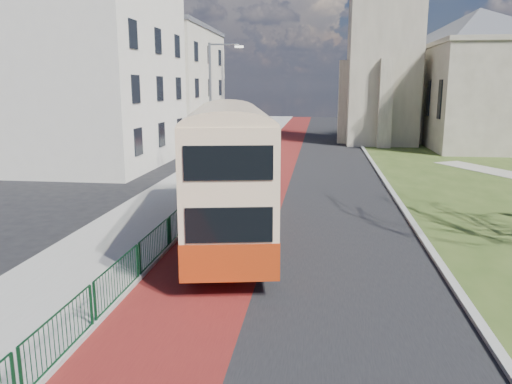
# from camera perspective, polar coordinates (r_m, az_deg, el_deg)

# --- Properties ---
(ground) EXTENTS (160.00, 160.00, 0.00)m
(ground) POSITION_cam_1_polar(r_m,az_deg,el_deg) (13.78, -2.67, -11.92)
(ground) COLOR black
(ground) RESTS_ON ground
(road_carriageway) EXTENTS (9.00, 120.00, 0.01)m
(road_carriageway) POSITION_cam_1_polar(r_m,az_deg,el_deg) (32.88, 5.97, 2.19)
(road_carriageway) COLOR black
(road_carriageway) RESTS_ON ground
(bus_lane) EXTENTS (3.40, 120.00, 0.01)m
(bus_lane) POSITION_cam_1_polar(r_m,az_deg,el_deg) (33.05, 1.28, 2.30)
(bus_lane) COLOR #591414
(bus_lane) RESTS_ON ground
(pavement_west) EXTENTS (4.00, 120.00, 0.12)m
(pavement_west) POSITION_cam_1_polar(r_m,az_deg,el_deg) (33.65, -5.18, 2.52)
(pavement_west) COLOR gray
(pavement_west) RESTS_ON ground
(kerb_west) EXTENTS (0.25, 120.00, 0.13)m
(kerb_west) POSITION_cam_1_polar(r_m,az_deg,el_deg) (33.27, -1.81, 2.47)
(kerb_west) COLOR #999993
(kerb_west) RESTS_ON ground
(kerb_east) EXTENTS (0.25, 80.00, 0.13)m
(kerb_east) POSITION_cam_1_polar(r_m,az_deg,el_deg) (35.05, 13.60, 2.62)
(kerb_east) COLOR #999993
(kerb_east) RESTS_ON ground
(pedestrian_railing) EXTENTS (0.07, 24.00, 1.12)m
(pedestrian_railing) POSITION_cam_1_polar(r_m,az_deg,el_deg) (17.91, -9.81, -4.48)
(pedestrian_railing) COLOR #0D3A1E
(pedestrian_railing) RESTS_ON ground
(gothic_church) EXTENTS (16.38, 18.00, 40.00)m
(gothic_church) POSITION_cam_1_polar(r_m,az_deg,el_deg) (51.99, 19.93, 19.70)
(gothic_church) COLOR gray
(gothic_church) RESTS_ON ground
(street_block_near) EXTENTS (10.30, 14.30, 13.00)m
(street_block_near) POSITION_cam_1_polar(r_m,az_deg,el_deg) (38.04, -18.39, 12.83)
(street_block_near) COLOR beige
(street_block_near) RESTS_ON ground
(street_block_far) EXTENTS (10.30, 16.30, 11.50)m
(street_block_far) POSITION_cam_1_polar(r_m,az_deg,el_deg) (52.94, -10.75, 12.01)
(street_block_far) COLOR beige
(street_block_far) RESTS_ON ground
(streetlamp) EXTENTS (2.13, 0.18, 8.00)m
(streetlamp) POSITION_cam_1_polar(r_m,az_deg,el_deg) (31.11, -4.95, 10.15)
(streetlamp) COLOR gray
(streetlamp) RESTS_ON pavement_west
(bus) EXTENTS (4.68, 11.71, 4.77)m
(bus) POSITION_cam_1_polar(r_m,az_deg,el_deg) (18.28, -3.16, 2.99)
(bus) COLOR #A8300F
(bus) RESTS_ON ground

